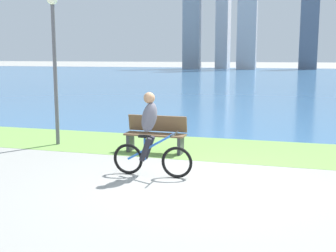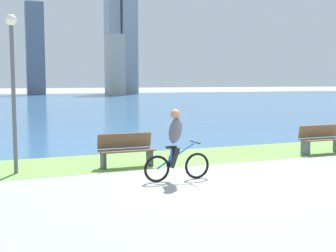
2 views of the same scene
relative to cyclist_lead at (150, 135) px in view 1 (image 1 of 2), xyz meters
The scene contains 7 objects.
ground_plane 1.31m from the cyclist_lead, 14.24° to the right, with size 300.00×300.00×0.00m, color gray.
grass_strip_bayside 3.17m from the cyclist_lead, 71.21° to the left, with size 120.00×2.85×0.01m, color #6B9947.
bay_water_surface 40.65m from the cyclist_lead, 88.61° to the left, with size 300.00×72.62×0.00m, color #386693.
cyclist_lead is the anchor object (origin of this frame).
bench_far_along_path 2.20m from the cyclist_lead, 105.14° to the left, with size 1.50×0.47×0.90m.
lamppost_tall 4.43m from the cyclist_lead, 146.30° to the left, with size 0.28×0.28×3.92m.
city_skyline_far_shore 71.54m from the cyclist_lead, 86.01° to the left, with size 39.59×11.45×26.63m.
Camera 1 is at (1.74, -7.74, 2.36)m, focal length 46.85 mm.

